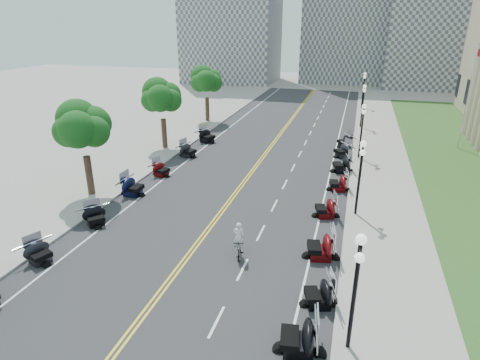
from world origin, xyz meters
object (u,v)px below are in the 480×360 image
(motorcycle_n_3, at_px, (299,336))
(flagpole, at_px, (468,99))
(cyclist_rider, at_px, (239,224))
(bicycle, at_px, (239,247))

(motorcycle_n_3, bearing_deg, flagpole, 151.86)
(flagpole, xyz_separation_m, cyclist_rider, (-15.34, -24.83, -3.04))
(flagpole, bearing_deg, cyclist_rider, -121.70)
(motorcycle_n_3, distance_m, bicycle, 7.14)
(flagpole, xyz_separation_m, bicycle, (-15.34, -24.83, -4.45))
(motorcycle_n_3, relative_size, cyclist_rider, 1.30)
(flagpole, relative_size, bicycle, 5.42)
(motorcycle_n_3, height_order, cyclist_rider, cyclist_rider)
(bicycle, relative_size, cyclist_rider, 1.09)
(motorcycle_n_3, bearing_deg, bicycle, -152.78)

